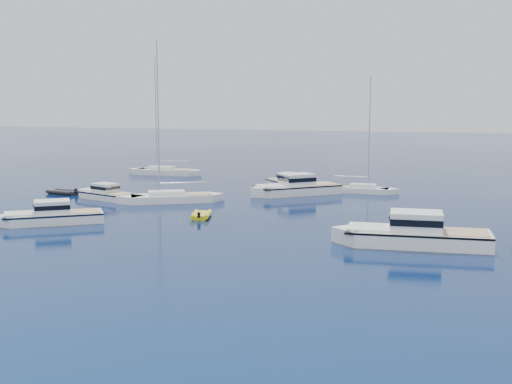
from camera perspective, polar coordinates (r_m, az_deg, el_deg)
ground at (r=34.40m, az=-9.16°, el=-9.17°), size 400.00×400.00×0.00m
motor_cruiser_left at (r=56.94m, az=-17.58°, el=-2.65°), size 9.31×7.98×2.48m
motor_cruiser_centre at (r=47.32m, az=13.50°, el=-4.59°), size 12.15×4.73×3.11m
motor_cruiser_far_l at (r=69.90m, az=-13.15°, el=-0.60°), size 8.45×4.99×2.12m
motor_cruiser_distant at (r=71.38m, az=3.45°, el=-0.23°), size 10.51×10.08×2.93m
motor_cruiser_horizon at (r=76.84m, az=2.98°, el=0.35°), size 7.89×8.03×2.26m
sailboat_mid_l at (r=66.52m, az=-7.45°, el=-0.88°), size 11.33×8.32×16.75m
sailboat_centre at (r=73.75m, az=9.09°, el=-0.05°), size 9.06×2.45×13.28m
sailboat_far_l at (r=92.00m, az=-8.02°, el=1.52°), size 11.56×3.58×16.78m
tender_yellow at (r=57.36m, az=-4.82°, el=-2.23°), size 2.78×3.80×0.95m
tender_grey_far at (r=74.62m, az=-16.55°, el=-0.19°), size 3.98×2.59×0.95m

